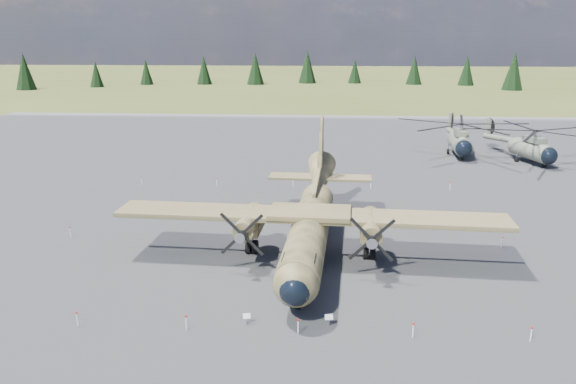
{
  "coord_description": "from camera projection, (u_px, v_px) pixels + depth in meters",
  "views": [
    {
      "loc": [
        3.26,
        -40.04,
        15.27
      ],
      "look_at": [
        0.41,
        2.0,
        3.42
      ],
      "focal_mm": 35.0,
      "sensor_mm": 36.0,
      "label": 1
    }
  ],
  "objects": [
    {
      "name": "info_placard_right",
      "position": [
        329.0,
        318.0,
        30.38
      ],
      "size": [
        0.47,
        0.28,
        0.69
      ],
      "rotation": [
        0.0,
        0.0,
        0.23
      ],
      "color": "gray",
      "rests_on": "ground"
    },
    {
      "name": "transport_plane",
      "position": [
        311.0,
        220.0,
        39.89
      ],
      "size": [
        27.21,
        24.7,
        8.97
      ],
      "rotation": [
        0.0,
        0.0,
        -0.05
      ],
      "color": "#3F4022",
      "rests_on": "ground"
    },
    {
      "name": "helicopter_mid",
      "position": [
        532.0,
        139.0,
        68.19
      ],
      "size": [
        20.63,
        21.22,
        4.21
      ],
      "rotation": [
        0.0,
        0.0,
        0.29
      ],
      "color": "slate",
      "rests_on": "ground"
    },
    {
      "name": "barrier_fence",
      "position": [
        275.0,
        236.0,
        42.62
      ],
      "size": [
        33.12,
        29.62,
        0.85
      ],
      "color": "white",
      "rests_on": "ground"
    },
    {
      "name": "treeline",
      "position": [
        121.0,
        194.0,
        38.43
      ],
      "size": [
        302.28,
        301.72,
        10.95
      ],
      "color": "black",
      "rests_on": "ground"
    },
    {
      "name": "helicopter_near",
      "position": [
        461.0,
        132.0,
        72.24
      ],
      "size": [
        18.47,
        20.93,
        4.39
      ],
      "rotation": [
        0.0,
        0.0,
        -0.07
      ],
      "color": "slate",
      "rests_on": "ground"
    },
    {
      "name": "info_placard_left",
      "position": [
        247.0,
        317.0,
        30.57
      ],
      "size": [
        0.44,
        0.26,
        0.64
      ],
      "rotation": [
        0.0,
        0.0,
        0.22
      ],
      "color": "gray",
      "rests_on": "ground"
    },
    {
      "name": "apron",
      "position": [
        289.0,
        204.0,
        52.41
      ],
      "size": [
        120.0,
        120.0,
        0.04
      ],
      "primitive_type": "cube",
      "color": "slate",
      "rests_on": "ground"
    },
    {
      "name": "ground",
      "position": [
        281.0,
        242.0,
        42.81
      ],
      "size": [
        500.0,
        500.0,
        0.0
      ],
      "primitive_type": "plane",
      "color": "brown",
      "rests_on": "ground"
    }
  ]
}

